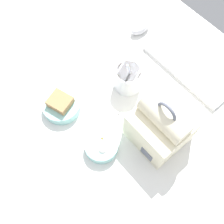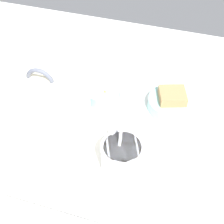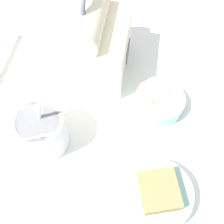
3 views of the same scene
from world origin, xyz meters
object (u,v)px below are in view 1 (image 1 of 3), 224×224
Objects in this scene: lunch_bag at (161,126)px; bento_bowl_snacks at (102,146)px; keyboard at (190,67)px; bento_bowl_sandwich at (61,105)px; soup_cup at (128,78)px; computer_mouse at (141,27)px.

lunch_bag reaches higher than bento_bowl_snacks.
lunch_bag reaches higher than keyboard.
lunch_bag is 34.74cm from bento_bowl_sandwich.
soup_cup is at bearing 118.57° from bento_bowl_snacks.
bento_bowl_sandwich is 20.32cm from bento_bowl_snacks.
bento_bowl_snacks is (12.30, -22.58, -2.83)cm from soup_cup.
bento_bowl_sandwich is at bearing -108.58° from soup_cup.
bento_bowl_sandwich is at bearing -176.66° from bento_bowl_snacks.
bento_bowl_sandwich reaches higher than computer_mouse.
lunch_bag is 2.01× the size of bento_bowl_snacks.
soup_cup is 1.41× the size of bento_bowl_snacks.
bento_bowl_sandwich is at bearing -148.09° from lunch_bag.
keyboard is 25.35cm from computer_mouse.
bento_bowl_sandwich is (-17.67, -46.32, 1.34)cm from keyboard.
keyboard is 24.84cm from soup_cup.
bento_bowl_sandwich is at bearing -110.89° from keyboard.
keyboard is 31.30cm from lunch_bag.
lunch_bag is 45.70cm from computer_mouse.
bento_bowl_snacks reaches higher than keyboard.
bento_bowl_sandwich is (-7.99, -23.76, -2.48)cm from soup_cup.
keyboard is at bearing 66.76° from soup_cup.
soup_cup reaches higher than computer_mouse.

